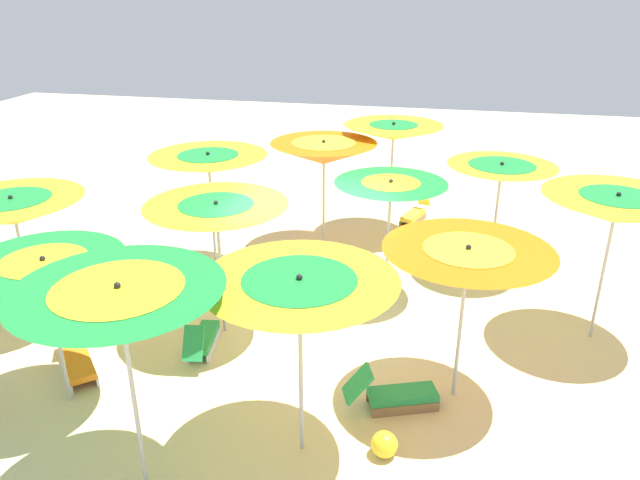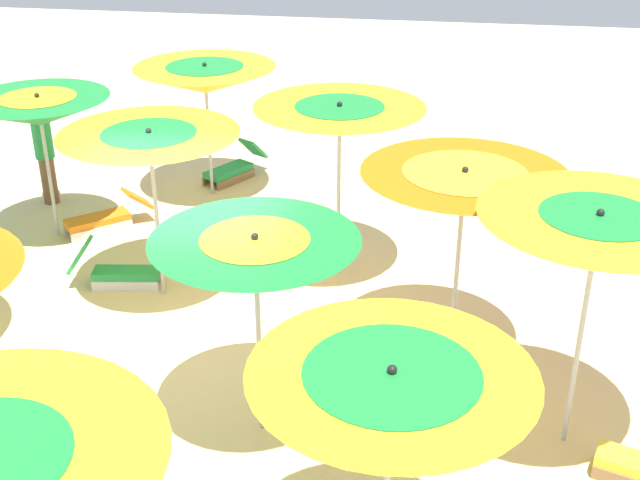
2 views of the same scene
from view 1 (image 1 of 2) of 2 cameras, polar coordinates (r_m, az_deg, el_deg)
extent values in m
cube|color=beige|center=(10.45, -0.75, -7.48)|extent=(37.93, 37.93, 0.04)
cylinder|color=#B2B2B7|center=(7.05, -17.03, -14.18)|extent=(0.05, 0.05, 2.29)
cone|color=#1E8C38|center=(6.44, -18.21, -6.00)|extent=(2.14, 2.14, 0.43)
cone|color=yellow|center=(6.40, -18.31, -5.30)|extent=(1.31, 1.31, 0.26)
sphere|color=black|center=(6.33, -18.49, -4.07)|extent=(0.07, 0.07, 0.07)
cylinder|color=#B2B2B7|center=(7.25, -1.81, -12.57)|extent=(0.05, 0.05, 2.15)
cone|color=yellow|center=(6.68, -1.92, -5.08)|extent=(2.20, 2.20, 0.35)
cone|color=#1E8C38|center=(6.64, -1.93, -4.48)|extent=(1.27, 1.27, 0.20)
sphere|color=black|center=(6.58, -1.94, -3.52)|extent=(0.07, 0.07, 0.07)
cylinder|color=#B2B2B7|center=(8.35, 12.98, -8.34)|extent=(0.05, 0.05, 2.05)
cone|color=orange|center=(7.88, 13.64, -1.96)|extent=(2.17, 2.17, 0.33)
cone|color=yellow|center=(7.84, 13.70, -1.40)|extent=(1.14, 1.14, 0.17)
sphere|color=black|center=(7.80, 13.77, -0.66)|extent=(0.07, 0.07, 0.07)
cylinder|color=#B2B2B7|center=(10.39, 24.96, -3.06)|extent=(0.05, 0.05, 2.19)
cone|color=yellow|center=(9.99, 26.00, 2.59)|extent=(2.17, 2.17, 0.41)
cone|color=#1E8C38|center=(9.96, 26.11, 3.17)|extent=(1.11, 1.11, 0.21)
sphere|color=black|center=(9.92, 26.24, 3.87)|extent=(0.07, 0.07, 0.07)
cylinder|color=#B2B2B7|center=(8.79, -23.32, -8.62)|extent=(0.05, 0.05, 1.91)
cone|color=#1E8C38|center=(8.36, -24.34, -3.03)|extent=(1.99, 1.99, 0.40)
cone|color=yellow|center=(8.32, -24.45, -2.42)|extent=(1.07, 1.07, 0.22)
sphere|color=black|center=(8.27, -24.60, -1.59)|extent=(0.07, 0.07, 0.07)
cylinder|color=#B2B2B7|center=(9.75, -9.25, -3.33)|extent=(0.05, 0.05, 2.01)
cone|color=yellow|center=(9.35, -9.64, 2.19)|extent=(2.19, 2.19, 0.39)
cone|color=#1E8C38|center=(9.31, -9.68, 2.76)|extent=(1.15, 1.15, 0.20)
sphere|color=black|center=(9.27, -9.73, 3.49)|extent=(0.07, 0.07, 0.07)
cylinder|color=#B2B2B7|center=(10.88, 6.39, -0.38)|extent=(0.05, 0.05, 1.97)
cone|color=#1E8C38|center=(10.53, 6.63, 4.53)|extent=(1.95, 1.95, 0.32)
cone|color=yellow|center=(10.50, 6.65, 4.96)|extent=(1.01, 1.01, 0.17)
sphere|color=black|center=(10.47, 6.68, 5.52)|extent=(0.07, 0.07, 0.07)
cylinder|color=#B2B2B7|center=(12.17, 16.09, 1.52)|extent=(0.05, 0.05, 2.00)
cone|color=yellow|center=(11.85, 16.62, 6.02)|extent=(2.01, 2.01, 0.32)
cone|color=#1E8C38|center=(11.83, 16.65, 6.33)|extent=(1.23, 1.23, 0.19)
sphere|color=black|center=(11.80, 16.72, 6.89)|extent=(0.07, 0.07, 0.07)
cylinder|color=#B2B2B7|center=(11.14, -25.94, -2.24)|extent=(0.05, 0.05, 1.93)
cone|color=yellow|center=(10.80, -26.82, 2.38)|extent=(2.22, 2.22, 0.43)
cone|color=#1E8C38|center=(10.77, -26.92, 2.89)|extent=(1.22, 1.22, 0.24)
sphere|color=black|center=(10.73, -27.05, 3.60)|extent=(0.07, 0.07, 0.07)
cylinder|color=#B2B2B7|center=(11.89, -10.03, 2.02)|extent=(0.05, 0.05, 2.17)
cone|color=yellow|center=(11.55, -10.41, 7.04)|extent=(2.19, 2.19, 0.34)
cone|color=#1E8C38|center=(11.53, -10.44, 7.45)|extent=(1.14, 1.14, 0.18)
sphere|color=black|center=(11.50, -10.48, 7.99)|extent=(0.07, 0.07, 0.07)
cylinder|color=#B2B2B7|center=(12.80, 0.34, 3.66)|extent=(0.05, 0.05, 2.06)
cone|color=orange|center=(12.49, 0.35, 8.11)|extent=(2.18, 2.18, 0.45)
cone|color=yellow|center=(12.47, 0.35, 8.54)|extent=(1.30, 1.30, 0.27)
sphere|color=black|center=(12.43, 0.35, 9.25)|extent=(0.07, 0.07, 0.07)
cylinder|color=#B2B2B7|center=(13.65, 6.66, 5.30)|extent=(0.05, 0.05, 2.29)
cone|color=yellow|center=(13.35, 6.89, 9.98)|extent=(2.13, 2.13, 0.33)
cone|color=#1E8C38|center=(13.33, 6.91, 10.36)|extent=(1.05, 1.05, 0.16)
sphere|color=black|center=(13.31, 6.93, 10.80)|extent=(0.07, 0.07, 0.07)
cube|color=olive|center=(14.54, 9.23, 1.78)|extent=(0.82, 0.31, 0.14)
cube|color=olive|center=(14.64, 8.15, 2.00)|extent=(0.82, 0.31, 0.14)
cube|color=yellow|center=(14.55, 8.72, 2.33)|extent=(0.90, 0.56, 0.10)
cube|color=yellow|center=(14.96, 9.63, 3.92)|extent=(0.41, 0.39, 0.45)
cube|color=#333338|center=(13.02, 17.03, -1.61)|extent=(0.78, 0.40, 0.14)
cube|color=#333338|center=(13.13, 15.65, -1.23)|extent=(0.78, 0.40, 0.14)
cube|color=white|center=(13.03, 16.40, -0.94)|extent=(0.91, 0.68, 0.10)
cube|color=white|center=(13.47, 17.47, 0.68)|extent=(0.50, 0.48, 0.35)
cube|color=silver|center=(9.74, -20.59, -11.04)|extent=(0.73, 0.65, 0.14)
cube|color=silver|center=(9.72, -22.66, -11.47)|extent=(0.73, 0.65, 0.14)
cube|color=orange|center=(9.66, -21.73, -10.67)|extent=(0.94, 0.89, 0.10)
cube|color=orange|center=(10.12, -22.47, -7.85)|extent=(0.53, 0.53, 0.33)
cube|color=olive|center=(8.69, 7.40, -14.10)|extent=(0.36, 0.87, 0.14)
cube|color=olive|center=(8.43, 8.05, -15.51)|extent=(0.36, 0.87, 0.14)
cube|color=green|center=(8.49, 7.76, -14.15)|extent=(0.65, 0.98, 0.10)
cube|color=green|center=(8.21, 3.55, -13.29)|extent=(0.46, 0.47, 0.42)
cube|color=olive|center=(12.00, -26.25, -5.29)|extent=(0.49, 0.77, 0.14)
cube|color=olive|center=(11.91, -27.84, -5.83)|extent=(0.49, 0.77, 0.14)
cube|color=green|center=(11.90, -27.15, -5.05)|extent=(0.76, 0.94, 0.10)
cube|color=silver|center=(9.85, -11.58, -9.47)|extent=(0.87, 0.16, 0.14)
cube|color=silver|center=(9.78, -9.90, -9.59)|extent=(0.87, 0.16, 0.14)
cube|color=green|center=(9.75, -10.79, -8.94)|extent=(0.91, 0.42, 0.10)
cube|color=green|center=(9.13, -11.80, -9.46)|extent=(0.38, 0.34, 0.46)
sphere|color=yellow|center=(7.76, 6.07, -18.52)|extent=(0.33, 0.33, 0.33)
camera|label=2|loc=(12.90, 40.82, 18.75)|focal=46.82mm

